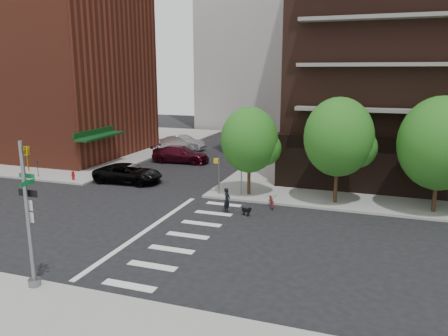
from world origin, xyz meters
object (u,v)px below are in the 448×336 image
at_px(traffic_signal, 30,227).
at_px(scooter, 272,200).
at_px(dog_walker, 227,200).
at_px(parked_car_black, 128,173).
at_px(fire_hydrant, 73,175).
at_px(parked_car_silver, 182,143).
at_px(parked_car_maroon, 181,154).

xyz_separation_m(traffic_signal, scooter, (6.60, 13.99, -2.24)).
bearing_deg(dog_walker, traffic_signal, 166.57).
xyz_separation_m(traffic_signal, parked_car_black, (-5.67, 16.49, -1.94)).
xyz_separation_m(fire_hydrant, parked_car_black, (4.36, 1.20, 0.21)).
height_order(traffic_signal, parked_car_silver, traffic_signal).
distance_m(parked_car_silver, dog_walker, 22.83).
xyz_separation_m(parked_car_black, parked_car_silver, (-2.06, 14.91, 0.08)).
distance_m(parked_car_black, dog_walker, 10.88).
xyz_separation_m(parked_car_silver, scooter, (14.33, -17.41, -0.38)).
bearing_deg(traffic_signal, parked_car_maroon, 101.36).
relative_size(traffic_signal, fire_hydrant, 8.20).
bearing_deg(parked_car_maroon, dog_walker, -149.00).
bearing_deg(parked_car_black, parked_car_silver, 5.43).
xyz_separation_m(parked_car_black, scooter, (12.28, -2.50, -0.30)).
distance_m(fire_hydrant, parked_car_maroon, 10.96).
relative_size(fire_hydrant, dog_walker, 0.46).
relative_size(traffic_signal, parked_car_silver, 1.17).
bearing_deg(traffic_signal, parked_car_black, 108.98).
bearing_deg(fire_hydrant, parked_car_silver, 81.87).
xyz_separation_m(parked_car_black, dog_walker, (9.88, -4.55, 0.04)).
height_order(fire_hydrant, dog_walker, dog_walker).
relative_size(fire_hydrant, parked_car_silver, 0.14).
bearing_deg(parked_car_maroon, traffic_signal, -172.83).
bearing_deg(parked_car_maroon, parked_car_silver, 18.84).
distance_m(parked_car_maroon, dog_walker, 16.04).
height_order(traffic_signal, dog_walker, traffic_signal).
height_order(parked_car_silver, dog_walker, parked_car_silver).
relative_size(fire_hydrant, scooter, 0.42).
xyz_separation_m(fire_hydrant, scooter, (16.63, -1.30, -0.09)).
bearing_deg(parked_car_black, fire_hydrant, 102.96).
bearing_deg(scooter, parked_car_maroon, 115.80).
distance_m(traffic_signal, fire_hydrant, 18.42).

